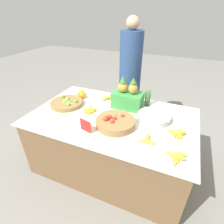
{
  "coord_description": "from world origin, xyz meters",
  "views": [
    {
      "loc": [
        0.6,
        -1.42,
        1.65
      ],
      "look_at": [
        0.0,
        0.0,
        0.73
      ],
      "focal_mm": 28.0,
      "sensor_mm": 36.0,
      "label": 1
    }
  ],
  "objects_px": {
    "price_sign": "(86,126)",
    "vendor_person": "(130,83)",
    "lime_bowl": "(67,103)",
    "produce_crate": "(128,97)",
    "metal_bowl": "(154,117)",
    "tomato_basket": "(115,122)"
  },
  "relations": [
    {
      "from": "price_sign",
      "to": "vendor_person",
      "type": "distance_m",
      "value": 1.16
    },
    {
      "from": "lime_bowl",
      "to": "price_sign",
      "type": "relative_size",
      "value": 2.97
    },
    {
      "from": "produce_crate",
      "to": "vendor_person",
      "type": "bearing_deg",
      "value": 105.64
    },
    {
      "from": "price_sign",
      "to": "produce_crate",
      "type": "bearing_deg",
      "value": 84.26
    },
    {
      "from": "metal_bowl",
      "to": "produce_crate",
      "type": "distance_m",
      "value": 0.37
    },
    {
      "from": "lime_bowl",
      "to": "produce_crate",
      "type": "height_order",
      "value": "produce_crate"
    },
    {
      "from": "lime_bowl",
      "to": "vendor_person",
      "type": "height_order",
      "value": "vendor_person"
    },
    {
      "from": "price_sign",
      "to": "vendor_person",
      "type": "bearing_deg",
      "value": 101.34
    },
    {
      "from": "lime_bowl",
      "to": "produce_crate",
      "type": "distance_m",
      "value": 0.7
    },
    {
      "from": "tomato_basket",
      "to": "metal_bowl",
      "type": "height_order",
      "value": "tomato_basket"
    },
    {
      "from": "lime_bowl",
      "to": "price_sign",
      "type": "height_order",
      "value": "price_sign"
    },
    {
      "from": "price_sign",
      "to": "produce_crate",
      "type": "xyz_separation_m",
      "value": [
        0.2,
        0.58,
        0.06
      ]
    },
    {
      "from": "produce_crate",
      "to": "lime_bowl",
      "type": "bearing_deg",
      "value": -161.02
    },
    {
      "from": "price_sign",
      "to": "metal_bowl",
      "type": "bearing_deg",
      "value": 52.46
    },
    {
      "from": "metal_bowl",
      "to": "price_sign",
      "type": "distance_m",
      "value": 0.69
    },
    {
      "from": "tomato_basket",
      "to": "produce_crate",
      "type": "distance_m",
      "value": 0.4
    },
    {
      "from": "metal_bowl",
      "to": "price_sign",
      "type": "height_order",
      "value": "price_sign"
    },
    {
      "from": "metal_bowl",
      "to": "produce_crate",
      "type": "xyz_separation_m",
      "value": [
        -0.33,
        0.15,
        0.09
      ]
    },
    {
      "from": "metal_bowl",
      "to": "price_sign",
      "type": "bearing_deg",
      "value": -140.75
    },
    {
      "from": "lime_bowl",
      "to": "price_sign",
      "type": "distance_m",
      "value": 0.58
    },
    {
      "from": "lime_bowl",
      "to": "price_sign",
      "type": "xyz_separation_m",
      "value": [
        0.46,
        -0.35,
        0.03
      ]
    },
    {
      "from": "metal_bowl",
      "to": "vendor_person",
      "type": "relative_size",
      "value": 0.21
    }
  ]
}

